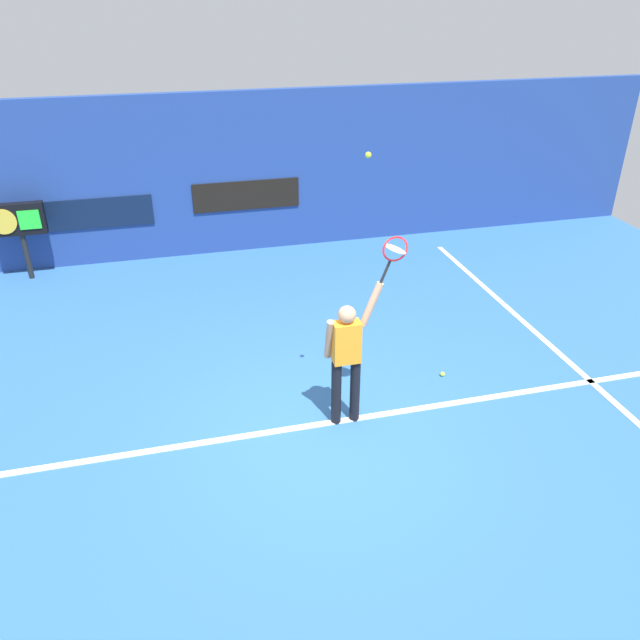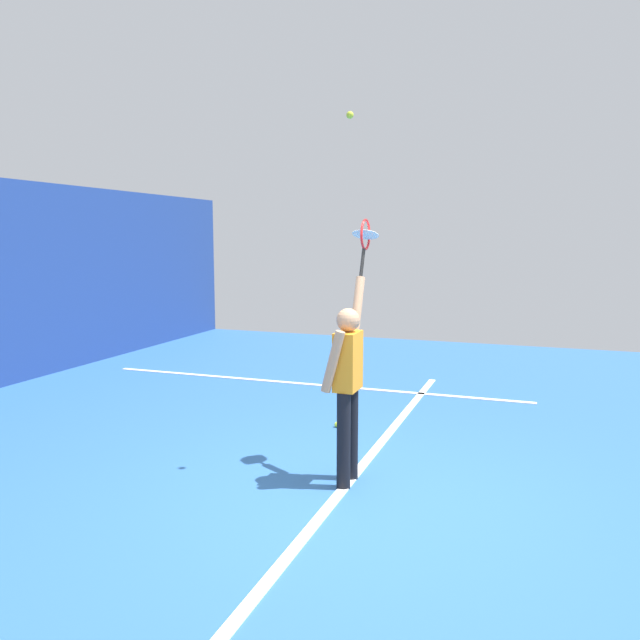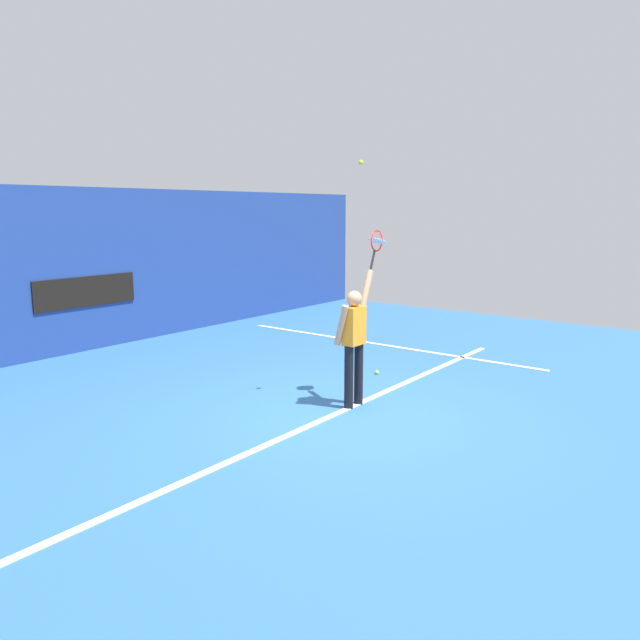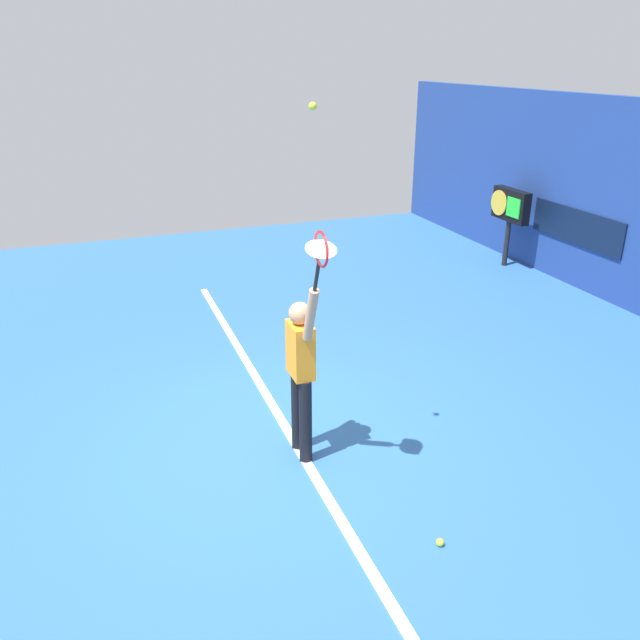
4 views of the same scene
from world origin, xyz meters
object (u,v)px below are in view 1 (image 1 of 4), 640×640
at_px(tennis_ball, 368,155).
at_px(scoreboard_clock, 19,222).
at_px(tennis_racket, 394,252).
at_px(tennis_player, 347,355).
at_px(spare_ball, 442,374).

height_order(tennis_ball, scoreboard_clock, tennis_ball).
height_order(tennis_racket, tennis_ball, tennis_ball).
bearing_deg(tennis_player, tennis_racket, -0.45).
height_order(tennis_player, scoreboard_clock, tennis_player).
bearing_deg(spare_ball, tennis_ball, -157.86).
xyz_separation_m(tennis_racket, spare_ball, (1.13, 0.66, -2.30)).
bearing_deg(tennis_ball, scoreboard_clock, 130.15).
distance_m(tennis_player, tennis_racket, 1.43).
bearing_deg(tennis_racket, tennis_player, 179.55).
bearing_deg(tennis_player, scoreboard_clock, 128.65).
distance_m(tennis_player, scoreboard_clock, 7.47).
height_order(tennis_player, tennis_racket, tennis_racket).
bearing_deg(spare_ball, tennis_player, -158.69).
relative_size(tennis_player, scoreboard_clock, 1.31).
relative_size(scoreboard_clock, spare_ball, 22.08).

